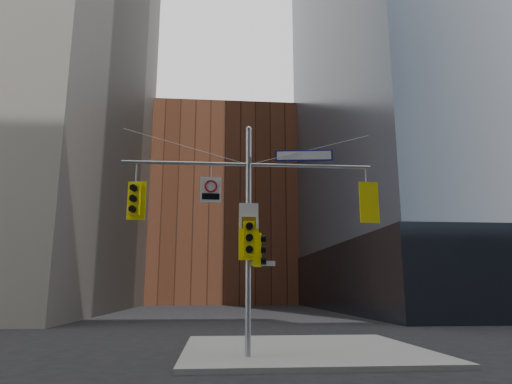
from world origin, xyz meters
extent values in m
plane|color=black|center=(0.00, 0.00, 0.00)|extent=(160.00, 160.00, 0.00)
cube|color=gray|center=(2.00, 4.00, 0.07)|extent=(8.00, 8.00, 0.15)
cube|color=black|center=(28.00, 32.00, 3.00)|extent=(36.40, 36.40, 6.00)
cube|color=brown|center=(0.00, 58.00, 14.00)|extent=(26.00, 20.00, 28.00)
cylinder|color=#999CA2|center=(0.00, 2.00, 3.60)|extent=(0.18, 0.18, 7.20)
sphere|color=#999CA2|center=(0.00, 2.00, 7.20)|extent=(0.20, 0.20, 0.20)
cylinder|color=#999CA2|center=(-2.00, 2.00, 6.00)|extent=(4.00, 0.11, 0.11)
cylinder|color=#999CA2|center=(2.00, 2.00, 6.00)|extent=(4.00, 0.11, 0.11)
cylinder|color=#999CA2|center=(0.00, 1.65, 6.00)|extent=(0.10, 0.70, 0.10)
cylinder|color=#999CA2|center=(-2.00, 2.00, 6.55)|extent=(4.00, 0.02, 1.12)
cylinder|color=#999CA2|center=(2.00, 2.00, 6.55)|extent=(4.00, 0.02, 1.12)
cube|color=#FFEE0D|center=(-3.52, 2.00, 4.80)|extent=(0.34, 0.26, 0.98)
cube|color=#FFEE0D|center=(-3.50, 2.17, 4.80)|extent=(0.58, 0.11, 1.21)
cylinder|color=black|center=(-3.55, 1.81, 5.13)|extent=(0.22, 0.18, 0.21)
cylinder|color=black|center=(-3.54, 1.89, 5.13)|extent=(0.18, 0.04, 0.18)
cylinder|color=black|center=(-3.55, 1.81, 4.80)|extent=(0.22, 0.18, 0.21)
cylinder|color=black|center=(-3.54, 1.89, 4.80)|extent=(0.18, 0.04, 0.18)
cylinder|color=black|center=(-3.55, 1.81, 4.47)|extent=(0.22, 0.18, 0.21)
cylinder|color=black|center=(-3.54, 1.89, 4.47)|extent=(0.18, 0.04, 0.18)
cube|color=#FFEE0D|center=(3.84, 2.00, 4.80)|extent=(0.36, 0.26, 1.06)
cube|color=#FFEE0D|center=(3.85, 1.82, 4.80)|extent=(0.63, 0.07, 1.32)
cylinder|color=black|center=(3.83, 2.20, 5.15)|extent=(0.23, 0.17, 0.22)
cylinder|color=black|center=(3.83, 2.12, 5.15)|extent=(0.19, 0.03, 0.19)
cylinder|color=black|center=(3.83, 2.20, 4.80)|extent=(0.23, 0.17, 0.22)
cylinder|color=black|center=(3.83, 2.12, 4.80)|extent=(0.19, 0.03, 0.19)
cylinder|color=black|center=(3.83, 2.20, 4.45)|extent=(0.23, 0.17, 0.22)
cylinder|color=#0CE559|center=(3.83, 2.12, 4.45)|extent=(0.19, 0.03, 0.19)
cube|color=#FFEE0D|center=(0.28, 2.00, 3.28)|extent=(0.29, 0.37, 1.03)
cylinder|color=black|center=(0.47, 1.97, 3.62)|extent=(0.19, 0.24, 0.22)
cylinder|color=black|center=(0.40, 1.98, 3.62)|extent=(0.05, 0.19, 0.19)
cylinder|color=black|center=(0.47, 1.97, 3.28)|extent=(0.19, 0.24, 0.22)
cylinder|color=black|center=(0.40, 1.98, 3.28)|extent=(0.05, 0.19, 0.19)
cylinder|color=black|center=(0.47, 1.97, 2.93)|extent=(0.19, 0.24, 0.22)
cylinder|color=black|center=(0.40, 1.98, 2.93)|extent=(0.05, 0.19, 0.19)
cube|color=#FFEE0D|center=(0.00, 1.72, 3.60)|extent=(0.34, 0.24, 1.04)
cube|color=#FFEE0D|center=(0.00, 1.90, 3.60)|extent=(0.62, 0.05, 1.29)
cylinder|color=black|center=(0.00, 1.52, 3.95)|extent=(0.22, 0.16, 0.22)
cylinder|color=black|center=(0.00, 1.60, 3.95)|extent=(0.19, 0.02, 0.19)
cylinder|color=black|center=(0.00, 1.52, 3.60)|extent=(0.22, 0.16, 0.22)
cylinder|color=black|center=(0.00, 1.60, 3.60)|extent=(0.19, 0.02, 0.19)
cylinder|color=black|center=(0.00, 1.52, 3.25)|extent=(0.22, 0.16, 0.22)
cylinder|color=black|center=(0.00, 1.60, 3.25)|extent=(0.19, 0.02, 0.19)
cube|color=navy|center=(1.81, 2.00, 6.35)|extent=(1.86, 0.29, 0.36)
cube|color=silver|center=(1.81, 1.98, 6.35)|extent=(1.75, 0.24, 0.28)
cube|color=silver|center=(-1.19, 1.98, 5.15)|extent=(0.65, 0.07, 0.82)
torus|color=#B20A0A|center=(-1.19, 1.96, 5.26)|extent=(0.40, 0.08, 0.40)
cube|color=black|center=(-1.19, 1.96, 4.93)|extent=(0.54, 0.04, 0.20)
cube|color=silver|center=(0.00, 1.88, 4.33)|extent=(0.60, 0.04, 0.79)
cube|color=#D88C00|center=(0.00, 1.86, 4.11)|extent=(0.44, 0.01, 0.35)
cube|color=silver|center=(0.45, 2.00, 2.86)|extent=(0.78, 0.08, 0.16)
cube|color=#145926|center=(0.00, 2.45, 2.83)|extent=(0.11, 0.67, 0.13)
camera|label=1|loc=(-0.98, -12.09, 2.11)|focal=32.00mm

